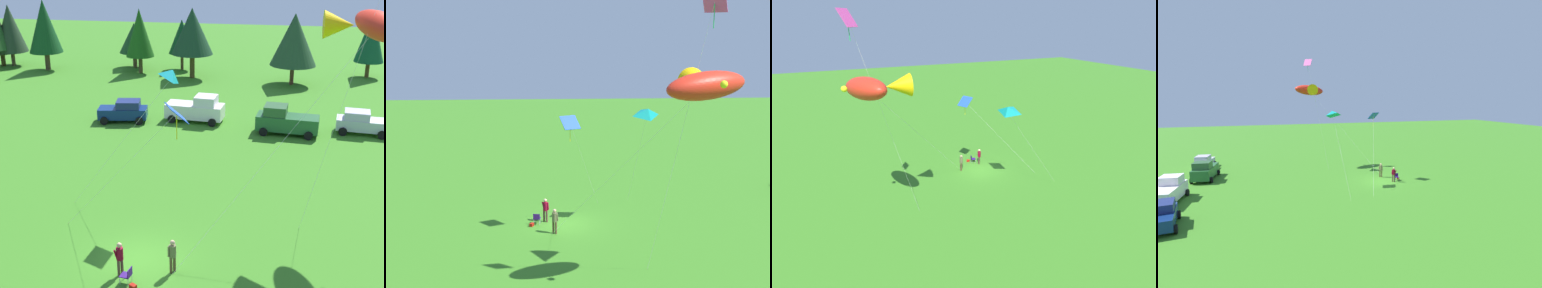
% 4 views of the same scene
% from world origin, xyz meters
% --- Properties ---
extents(ground_plane, '(160.00, 160.00, 0.00)m').
position_xyz_m(ground_plane, '(0.00, 0.00, 0.00)').
color(ground_plane, '#387A1F').
extents(person_kite_flyer, '(0.48, 0.53, 1.74)m').
position_xyz_m(person_kite_flyer, '(1.82, -0.79, 1.02)').
color(person_kite_flyer, brown).
rests_on(person_kite_flyer, ground).
extents(folding_chair, '(0.55, 0.55, 0.82)m').
position_xyz_m(folding_chair, '(-0.06, -2.03, 0.49)').
color(folding_chair, '#311366').
rests_on(folding_chair, ground).
extents(person_spectator, '(0.47, 0.56, 1.74)m').
position_xyz_m(person_spectator, '(-0.58, -1.42, 1.02)').
color(person_spectator, '#50332C').
rests_on(person_spectator, ground).
extents(backpack_on_grass, '(0.39, 0.35, 0.22)m').
position_xyz_m(backpack_on_grass, '(0.29, -2.39, 0.11)').
color(backpack_on_grass, '#A5180D').
rests_on(backpack_on_grass, ground).
extents(car_navy_hatch, '(4.42, 2.72, 1.89)m').
position_xyz_m(car_navy_hatch, '(-6.80, 20.87, 0.95)').
color(car_navy_hatch, navy).
rests_on(car_navy_hatch, ground).
extents(truck_white_pickup, '(5.18, 2.83, 2.34)m').
position_xyz_m(truck_white_pickup, '(-0.56, 21.95, 1.10)').
color(truck_white_pickup, white).
rests_on(truck_white_pickup, ground).
extents(truck_green_flatbed, '(5.18, 2.84, 2.34)m').
position_xyz_m(truck_green_flatbed, '(7.08, 19.95, 1.10)').
color(truck_green_flatbed, '#245A2D').
rests_on(truck_green_flatbed, ground).
extents(car_silver_compact, '(4.39, 2.63, 1.89)m').
position_xyz_m(car_silver_compact, '(13.22, 20.97, 0.95)').
color(car_silver_compact, '#B5BAC1').
rests_on(car_silver_compact, ground).
extents(kite_large_fish, '(10.82, 9.77, 11.72)m').
position_xyz_m(kite_large_fish, '(10.67, 6.39, 10.85)').
color(kite_large_fish, red).
rests_on(kite_large_fish, ground).
extents(kite_delta_teal, '(6.98, 1.91, 8.56)m').
position_xyz_m(kite_delta_teal, '(0.65, 5.67, 8.08)').
color(kite_delta_teal, '#0E9596').
rests_on(kite_delta_teal, ground).
extents(kite_diamond_rainbow, '(4.33, 2.65, 15.21)m').
position_xyz_m(kite_diamond_rainbow, '(11.55, 6.39, 14.29)').
color(kite_diamond_rainbow, '#DA4198').
rests_on(kite_diamond_rainbow, ground).
extents(kite_diamond_blue, '(7.44, 3.28, 8.06)m').
position_xyz_m(kite_diamond_blue, '(1.76, 0.32, 7.50)').
color(kite_diamond_blue, blue).
rests_on(kite_diamond_blue, ground).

